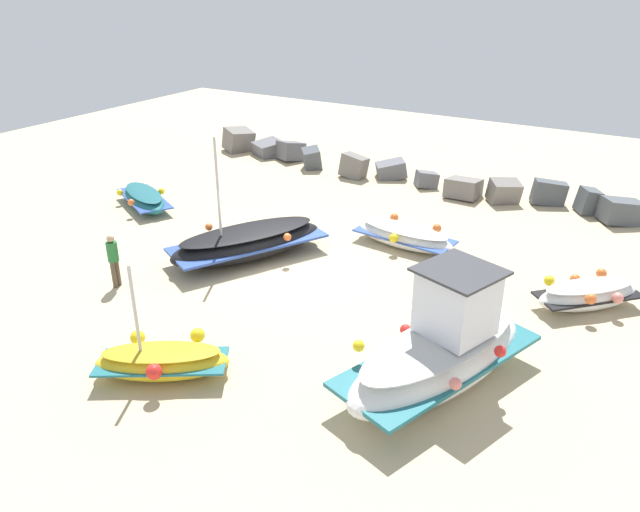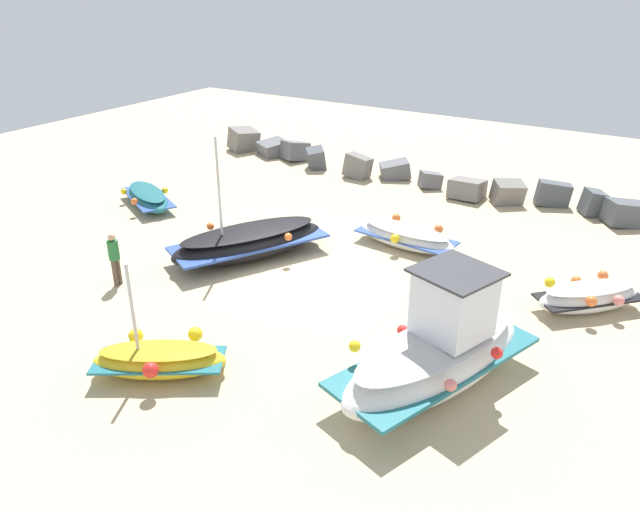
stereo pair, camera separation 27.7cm
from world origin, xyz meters
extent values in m
plane|color=#C6B289|center=(0.00, 0.00, 0.00)|extent=(46.63, 46.63, 0.00)
ellipsoid|color=black|center=(-0.99, -0.30, 0.49)|extent=(4.03, 5.46, 1.02)
cube|color=#2D4C9E|center=(-0.99, -0.30, 0.54)|extent=(3.99, 5.30, 0.12)
ellipsoid|color=black|center=(-0.99, -0.30, 0.90)|extent=(3.54, 4.80, 0.19)
cylinder|color=#B7B7BC|center=(-1.40, -1.10, 2.55)|extent=(0.08, 0.08, 3.13)
sphere|color=orange|center=(-2.30, -0.65, 0.92)|extent=(0.25, 0.25, 0.25)
sphere|color=orange|center=(0.32, 0.04, 0.89)|extent=(0.25, 0.25, 0.25)
ellipsoid|color=white|center=(6.77, -3.58, 0.62)|extent=(3.51, 5.67, 1.27)
cube|color=#1E6670|center=(6.77, -3.58, 0.68)|extent=(3.49, 5.49, 0.14)
ellipsoid|color=beige|center=(6.77, -3.58, 1.13)|extent=(3.07, 4.99, 0.23)
cube|color=silver|center=(6.92, -3.17, 1.97)|extent=(1.74, 1.74, 1.48)
cube|color=#333338|center=(6.92, -3.17, 2.74)|extent=(2.02, 2.02, 0.06)
sphere|color=yellow|center=(5.31, -4.67, 1.16)|extent=(0.26, 0.26, 0.26)
sphere|color=#EA7F75|center=(7.50, -4.63, 0.96)|extent=(0.26, 0.26, 0.26)
sphere|color=red|center=(5.80, -3.25, 0.97)|extent=(0.26, 0.26, 0.26)
sphere|color=red|center=(7.99, -3.21, 1.10)|extent=(0.26, 0.26, 0.26)
sphere|color=orange|center=(6.29, -1.83, 0.99)|extent=(0.26, 0.26, 0.26)
ellipsoid|color=white|center=(9.05, 1.85, 0.37)|extent=(2.85, 2.88, 0.76)
cube|color=black|center=(9.05, 1.85, 0.41)|extent=(2.78, 2.81, 0.07)
ellipsoid|color=beige|center=(9.05, 1.85, 0.69)|extent=(2.50, 2.53, 0.13)
sphere|color=yellow|center=(8.02, 1.68, 0.65)|extent=(0.29, 0.29, 0.29)
sphere|color=orange|center=(9.20, 1.11, 0.67)|extent=(0.29, 0.29, 0.29)
sphere|color=orange|center=(8.61, 2.28, 0.59)|extent=(0.29, 0.29, 0.29)
sphere|color=#EA7F75|center=(9.79, 1.71, 0.58)|extent=(0.29, 0.29, 0.29)
sphere|color=orange|center=(9.20, 2.89, 0.66)|extent=(0.29, 0.29, 0.29)
ellipsoid|color=white|center=(3.00, 3.12, 0.35)|extent=(3.64, 1.55, 0.70)
cube|color=#2D4C9E|center=(3.00, 3.12, 0.38)|extent=(3.51, 1.58, 0.06)
ellipsoid|color=beige|center=(3.00, 3.12, 0.64)|extent=(3.20, 1.36, 0.12)
sphere|color=orange|center=(2.25, 3.93, 0.63)|extent=(0.30, 0.30, 0.30)
sphere|color=yellow|center=(2.93, 2.39, 0.55)|extent=(0.30, 0.30, 0.30)
sphere|color=orange|center=(3.89, 3.77, 0.62)|extent=(0.30, 0.30, 0.30)
ellipsoid|color=gold|center=(1.21, -6.50, 0.35)|extent=(3.26, 2.70, 0.79)
cube|color=#1E6670|center=(1.21, -6.50, 0.38)|extent=(3.15, 2.63, 0.15)
ellipsoid|color=gold|center=(1.21, -6.50, 0.64)|extent=(2.84, 2.34, 0.19)
cylinder|color=#B7B7BC|center=(0.83, -6.75, 1.77)|extent=(0.08, 0.08, 2.15)
sphere|color=yellow|center=(0.21, -6.26, 0.57)|extent=(0.35, 0.35, 0.35)
sphere|color=red|center=(1.61, -7.13, 0.63)|extent=(0.35, 0.35, 0.35)
sphere|color=yellow|center=(1.42, -5.49, 0.61)|extent=(0.35, 0.35, 0.35)
ellipsoid|color=#1E6670|center=(-7.35, 1.38, 0.33)|extent=(3.59, 2.67, 0.67)
cube|color=#2D4C9E|center=(-7.35, 1.38, 0.36)|extent=(3.49, 2.65, 0.07)
ellipsoid|color=#1A565F|center=(-7.35, 1.38, 0.60)|extent=(3.15, 2.35, 0.12)
sphere|color=orange|center=(-6.98, 0.37, 0.57)|extent=(0.25, 0.25, 0.25)
sphere|color=yellow|center=(-7.02, 2.02, 0.52)|extent=(0.25, 0.25, 0.25)
sphere|color=yellow|center=(-8.39, 1.11, 0.50)|extent=(0.25, 0.25, 0.25)
cylinder|color=brown|center=(-3.12, -4.00, 0.42)|extent=(0.14, 0.14, 0.83)
cylinder|color=brown|center=(-3.14, -3.84, 0.42)|extent=(0.14, 0.14, 0.83)
cylinder|color=#236B33|center=(-3.13, -3.92, 1.13)|extent=(0.32, 0.32, 0.59)
sphere|color=tan|center=(-3.13, -3.92, 1.54)|extent=(0.22, 0.22, 0.22)
cube|color=slate|center=(-9.31, 9.96, 0.55)|extent=(1.78, 1.71, 1.36)
cube|color=slate|center=(-7.46, 10.01, 0.35)|extent=(1.84, 1.85, 0.89)
cube|color=slate|center=(-6.10, 9.95, 0.44)|extent=(1.57, 1.65, 1.15)
cube|color=#4C5156|center=(-4.39, 9.19, 0.47)|extent=(1.17, 1.34, 1.17)
cube|color=slate|center=(-2.07, 9.00, 0.51)|extent=(1.32, 0.85, 1.21)
cube|color=slate|center=(-0.62, 9.86, 0.35)|extent=(1.71, 1.63, 0.94)
cube|color=slate|center=(1.25, 9.46, 0.32)|extent=(1.23, 1.27, 0.84)
cube|color=slate|center=(3.04, 9.00, 0.38)|extent=(1.35, 1.31, 0.93)
cube|color=slate|center=(4.66, 9.18, 0.45)|extent=(1.54, 1.45, 1.09)
cube|color=#4C5156|center=(6.25, 9.89, 0.47)|extent=(1.48, 1.10, 1.08)
cube|color=#4C5156|center=(7.76, 9.69, 0.47)|extent=(1.13, 1.16, 1.04)
cube|color=#4C5156|center=(9.00, 9.27, 0.43)|extent=(1.79, 1.71, 1.05)
camera|label=1|loc=(10.37, -14.76, 8.56)|focal=34.62mm
camera|label=2|loc=(10.61, -14.62, 8.56)|focal=34.62mm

